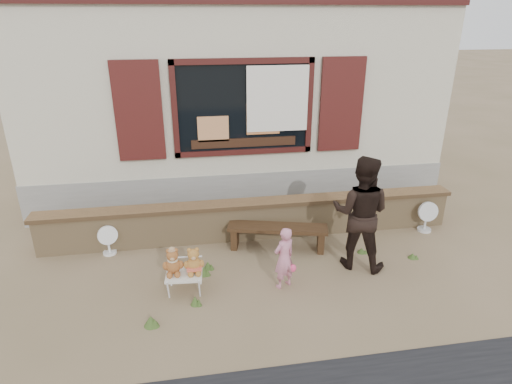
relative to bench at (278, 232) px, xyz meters
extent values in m
plane|color=brown|center=(-0.34, -0.52, -0.30)|extent=(80.00, 80.00, 0.00)
cube|color=#9F9580|center=(-0.34, 3.98, 2.10)|extent=(8.00, 5.00, 3.20)
cube|color=gray|center=(-0.34, 3.98, 0.10)|extent=(8.04, 5.04, 0.80)
cube|color=black|center=(-0.34, 1.45, 1.75)|extent=(2.30, 0.04, 1.50)
cube|color=#3A1311|center=(-0.34, 1.43, 2.55)|extent=(2.50, 0.08, 0.10)
cube|color=#3A1311|center=(-0.34, 1.43, 0.95)|extent=(2.50, 0.08, 0.10)
cube|color=#3A1311|center=(-1.54, 1.43, 1.75)|extent=(0.10, 0.08, 1.70)
cube|color=#3A1311|center=(0.86, 1.43, 1.75)|extent=(0.10, 0.08, 1.70)
cube|color=#34130E|center=(-2.14, 1.42, 1.75)|extent=(0.80, 0.07, 1.70)
cube|color=#34130E|center=(1.46, 1.42, 1.75)|extent=(0.80, 0.07, 1.70)
cube|color=white|center=(0.26, 1.38, 1.90)|extent=(1.10, 0.02, 1.15)
cube|color=black|center=(-0.34, 1.42, 1.13)|extent=(1.90, 0.06, 0.16)
cube|color=tan|center=(-0.89, 1.42, 1.40)|extent=(0.55, 0.06, 0.45)
cube|color=#E08447|center=(0.01, 1.42, 1.55)|extent=(0.60, 0.06, 0.55)
cube|color=tan|center=(-0.34, 0.48, 0.00)|extent=(7.00, 0.30, 0.60)
cube|color=brown|center=(-0.34, 0.48, 0.33)|extent=(7.10, 0.36, 0.07)
cube|color=black|center=(0.00, 0.00, 0.08)|extent=(1.64, 0.73, 0.06)
cube|color=black|center=(-0.68, 0.18, -0.13)|extent=(0.17, 0.32, 0.34)
cube|color=black|center=(0.68, -0.18, -0.13)|extent=(0.17, 0.32, 0.34)
cube|color=silver|center=(-1.51, -0.94, -0.02)|extent=(0.52, 0.47, 0.04)
cylinder|color=silver|center=(-1.73, -1.11, -0.17)|extent=(0.02, 0.02, 0.26)
cylinder|color=silver|center=(-1.32, -1.14, -0.17)|extent=(0.02, 0.02, 0.26)
cylinder|color=silver|center=(-1.71, -0.73, -0.17)|extent=(0.02, 0.02, 0.26)
cylinder|color=silver|center=(-1.29, -0.77, -0.17)|extent=(0.02, 0.02, 0.26)
imported|color=pink|center=(-0.14, -1.05, 0.16)|extent=(0.40, 0.35, 0.92)
imported|color=black|center=(1.09, -0.67, 0.58)|extent=(1.07, 1.00, 1.75)
cylinder|color=white|center=(-2.71, 0.28, -0.28)|extent=(0.21, 0.21, 0.04)
cylinder|color=white|center=(-2.71, 0.28, -0.15)|extent=(0.03, 0.03, 0.27)
cylinder|color=white|center=(-2.71, 0.28, 0.05)|extent=(0.33, 0.20, 0.31)
cylinder|color=silver|center=(2.72, 0.19, -0.28)|extent=(0.24, 0.24, 0.04)
cylinder|color=silver|center=(2.72, 0.19, -0.13)|extent=(0.04, 0.04, 0.30)
cylinder|color=silver|center=(2.72, 0.19, 0.09)|extent=(0.36, 0.14, 0.35)
cone|color=#3B5421|center=(-1.17, -0.43, -0.24)|extent=(0.14, 0.14, 0.12)
cone|color=#3B5421|center=(2.05, -0.65, -0.26)|extent=(0.14, 0.14, 0.08)
cone|color=#3B5421|center=(-1.94, -1.61, -0.23)|extent=(0.18, 0.18, 0.14)
cone|color=#3B5421|center=(-1.39, -1.28, -0.23)|extent=(0.13, 0.13, 0.14)
cone|color=#3B5421|center=(1.32, -0.36, -0.26)|extent=(0.14, 0.14, 0.08)
cone|color=#3B5421|center=(-1.24, -0.58, -0.24)|extent=(0.17, 0.17, 0.13)
camera|label=1|loc=(-1.35, -6.03, 3.27)|focal=30.00mm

